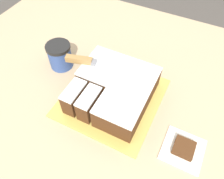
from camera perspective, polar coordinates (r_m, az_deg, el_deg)
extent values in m
plane|color=#4C4742|center=(1.68, -0.69, -18.72)|extent=(8.00, 8.00, 0.00)
cube|color=tan|center=(1.25, -0.90, -11.55)|extent=(1.40, 1.10, 0.93)
cube|color=gold|center=(0.80, 0.00, -2.09)|extent=(0.33, 0.35, 0.01)
cube|color=#472814|center=(0.80, 1.78, 2.62)|extent=(0.26, 0.16, 0.08)
cube|color=white|center=(0.76, 1.86, 4.78)|extent=(0.26, 0.16, 0.01)
cube|color=#472814|center=(0.71, 1.53, -6.66)|extent=(0.14, 0.11, 0.08)
cube|color=white|center=(0.67, 1.61, -4.68)|extent=(0.14, 0.11, 0.01)
cube|color=#472814|center=(0.76, -9.66, -2.19)|extent=(0.05, 0.10, 0.08)
cube|color=white|center=(0.72, -10.12, -0.13)|extent=(0.05, 0.10, 0.01)
cube|color=#472814|center=(0.73, -5.90, -3.84)|extent=(0.05, 0.10, 0.08)
cube|color=white|center=(0.70, -6.19, -1.80)|extent=(0.05, 0.10, 0.01)
cube|color=silver|center=(0.77, 2.26, 5.79)|extent=(0.20, 0.08, 0.00)
cube|color=slate|center=(0.78, -4.76, 7.07)|extent=(0.02, 0.03, 0.02)
cube|color=olive|center=(0.79, -8.62, 7.72)|extent=(0.10, 0.05, 0.02)
cylinder|color=#334C8C|center=(0.90, -13.36, 8.30)|extent=(0.09, 0.09, 0.09)
cylinder|color=black|center=(0.87, -14.00, 10.78)|extent=(0.10, 0.10, 0.01)
cube|color=white|center=(0.73, 18.02, -14.65)|extent=(0.12, 0.12, 0.01)
cube|color=#472814|center=(0.72, 18.27, -14.25)|extent=(0.06, 0.06, 0.02)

